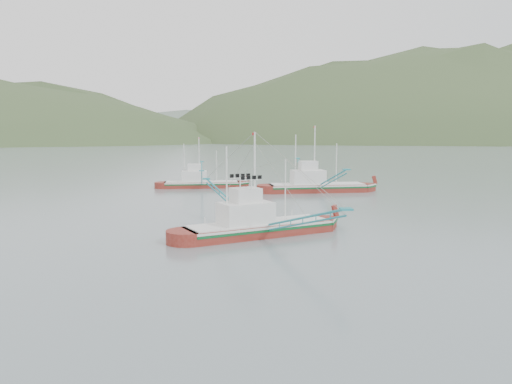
{
  "coord_description": "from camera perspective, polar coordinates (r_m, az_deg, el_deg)",
  "views": [
    {
      "loc": [
        -3.4,
        -39.91,
        8.79
      ],
      "look_at": [
        0.0,
        6.0,
        3.2
      ],
      "focal_mm": 35.0,
      "sensor_mm": 36.0,
      "label": 1
    }
  ],
  "objects": [
    {
      "name": "main_boat",
      "position": [
        42.28,
        0.24,
        -2.4
      ],
      "size": [
        13.19,
        22.23,
        9.46
      ],
      "rotation": [
        0.0,
        0.0,
        0.41
      ],
      "color": "maroon",
      "rests_on": "ground"
    },
    {
      "name": "ridge_distant",
      "position": [
        600.9,
        -1.05,
        6.09
      ],
      "size": [
        960.0,
        400.0,
        240.0
      ],
      "primitive_type": "ellipsoid",
      "color": "slate",
      "rests_on": "ground"
    },
    {
      "name": "bg_boat_far",
      "position": [
        78.93,
        -6.34,
        1.35
      ],
      "size": [
        11.76,
        21.14,
        8.55
      ],
      "rotation": [
        0.0,
        0.0,
        0.03
      ],
      "color": "maroon",
      "rests_on": "ground"
    },
    {
      "name": "bg_boat_right",
      "position": [
        73.42,
        6.86,
        1.12
      ],
      "size": [
        14.41,
        25.64,
        10.39
      ],
      "rotation": [
        0.0,
        0.0,
        0.08
      ],
      "color": "maroon",
      "rests_on": "ground"
    },
    {
      "name": "headland_right",
      "position": [
        529.28,
        23.25,
        5.42
      ],
      "size": [
        684.0,
        432.0,
        306.0
      ],
      "primitive_type": "ellipsoid",
      "color": "#364A26",
      "rests_on": "ground"
    },
    {
      "name": "ground",
      "position": [
        41.01,
        0.62,
        -5.46
      ],
      "size": [
        1200.0,
        1200.0,
        0.0
      ],
      "primitive_type": "plane",
      "color": "slate",
      "rests_on": "ground"
    }
  ]
}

